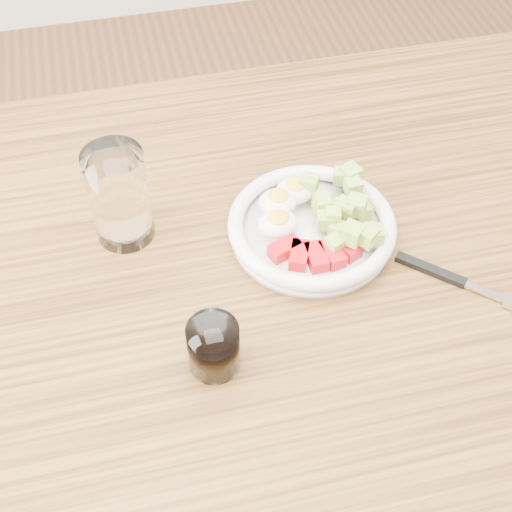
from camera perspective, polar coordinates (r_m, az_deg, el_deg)
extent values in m
plane|color=brown|center=(1.59, 0.46, -19.45)|extent=(4.00, 4.00, 0.00)
cube|color=brown|center=(0.93, 0.74, -2.36)|extent=(1.50, 0.90, 0.04)
cylinder|color=white|center=(0.96, 4.44, 1.86)|extent=(0.22, 0.22, 0.01)
torus|color=white|center=(0.95, 4.50, 2.54)|extent=(0.22, 0.22, 0.02)
cube|color=red|center=(0.92, 2.29, 0.57)|extent=(0.05, 0.04, 0.02)
cube|color=red|center=(0.91, 3.48, 0.06)|extent=(0.04, 0.05, 0.02)
cube|color=red|center=(0.91, 4.83, -0.10)|extent=(0.02, 0.04, 0.02)
cube|color=red|center=(0.92, 6.12, 0.14)|extent=(0.03, 0.04, 0.02)
cube|color=red|center=(0.93, 7.15, 0.73)|extent=(0.04, 0.05, 0.02)
cube|color=red|center=(0.94, 7.77, 1.56)|extent=(0.05, 0.04, 0.02)
ellipsoid|color=white|center=(0.96, 1.77, 4.36)|extent=(0.05, 0.05, 0.03)
ellipsoid|color=yellow|center=(0.95, 1.79, 4.86)|extent=(0.03, 0.03, 0.01)
ellipsoid|color=white|center=(0.98, 3.13, 5.24)|extent=(0.05, 0.05, 0.03)
ellipsoid|color=yellow|center=(0.97, 3.16, 5.74)|extent=(0.03, 0.03, 0.01)
ellipsoid|color=white|center=(0.93, 1.77, 2.60)|extent=(0.05, 0.05, 0.03)
ellipsoid|color=yellow|center=(0.92, 1.78, 3.10)|extent=(0.03, 0.03, 0.01)
cube|color=#AECC4E|center=(0.91, 6.33, 0.94)|extent=(0.03, 0.03, 0.02)
cube|color=#AECC4E|center=(0.95, 5.37, 3.90)|extent=(0.03, 0.03, 0.02)
cube|color=#AECC4E|center=(0.95, 7.96, 3.98)|extent=(0.02, 0.02, 0.02)
cube|color=#AECC4E|center=(0.95, 8.04, 4.05)|extent=(0.03, 0.03, 0.02)
cube|color=#AECC4E|center=(0.96, 8.51, 3.56)|extent=(0.02, 0.02, 0.02)
cube|color=#AECC4E|center=(0.94, 6.50, 2.11)|extent=(0.03, 0.03, 0.02)
cube|color=#AECC4E|center=(0.93, 6.18, 3.21)|extent=(0.03, 0.03, 0.02)
cube|color=#AECC4E|center=(0.92, 9.43, 1.67)|extent=(0.03, 0.03, 0.02)
cube|color=#AECC4E|center=(0.91, 7.71, 1.78)|extent=(0.03, 0.03, 0.02)
cube|color=#AECC4E|center=(0.95, 6.95, 3.77)|extent=(0.03, 0.03, 0.02)
cube|color=#AECC4E|center=(0.97, 4.27, 5.77)|extent=(0.03, 0.03, 0.02)
cube|color=#AECC4E|center=(0.99, 6.83, 6.36)|extent=(0.02, 0.02, 0.02)
cube|color=#AECC4E|center=(0.99, 4.87, 4.89)|extent=(0.03, 0.03, 0.02)
cube|color=#AECC4E|center=(0.94, 7.37, 3.79)|extent=(0.03, 0.03, 0.02)
cube|color=#AECC4E|center=(0.97, 7.79, 5.53)|extent=(0.02, 0.02, 0.02)
cube|color=#AECC4E|center=(0.96, 6.27, 3.72)|extent=(0.03, 0.03, 0.02)
cube|color=#AECC4E|center=(0.91, 8.87, 1.58)|extent=(0.03, 0.03, 0.02)
cube|color=#AECC4E|center=(0.95, 5.27, 4.48)|extent=(0.03, 0.03, 0.02)
cube|color=#AECC4E|center=(0.99, 7.54, 6.47)|extent=(0.03, 0.03, 0.02)
cube|color=#AECC4E|center=(0.94, 5.57, 2.84)|extent=(0.03, 0.03, 0.02)
cube|color=#AECC4E|center=(0.95, 5.39, 4.14)|extent=(0.02, 0.02, 0.02)
cube|color=black|center=(0.94, 13.80, -1.08)|extent=(0.08, 0.07, 0.01)
cube|color=silver|center=(0.94, 17.98, -2.79)|extent=(0.05, 0.04, 0.00)
cube|color=silver|center=(0.94, 19.77, -3.52)|extent=(0.03, 0.03, 0.00)
cylinder|color=white|center=(0.93, -10.89, 4.72)|extent=(0.08, 0.08, 0.14)
cylinder|color=white|center=(0.81, -3.42, -7.27)|extent=(0.06, 0.06, 0.07)
cylinder|color=black|center=(0.81, -3.41, -7.34)|extent=(0.05, 0.05, 0.06)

